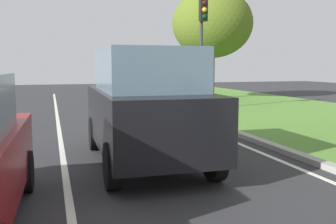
% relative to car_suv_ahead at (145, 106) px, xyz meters
% --- Properties ---
extents(ground_plane, '(60.00, 60.00, 0.00)m').
position_rel_car_suv_ahead_xyz_m(ground_plane, '(-0.89, 4.27, -1.17)').
color(ground_plane, '#2D2D30').
extents(lane_line_center, '(0.12, 32.00, 0.01)m').
position_rel_car_suv_ahead_xyz_m(lane_line_center, '(-1.59, 4.27, -1.16)').
color(lane_line_center, silver).
rests_on(lane_line_center, ground).
extents(lane_line_right_edge, '(0.12, 32.00, 0.01)m').
position_rel_car_suv_ahead_xyz_m(lane_line_right_edge, '(2.71, 4.27, -1.16)').
color(lane_line_right_edge, silver).
rests_on(lane_line_right_edge, ground).
extents(grass_verge_right, '(9.00, 48.00, 0.06)m').
position_rel_car_suv_ahead_xyz_m(grass_verge_right, '(7.61, 4.27, -1.14)').
color(grass_verge_right, '#548433').
rests_on(grass_verge_right, ground).
extents(curb_right, '(0.24, 48.00, 0.12)m').
position_rel_car_suv_ahead_xyz_m(curb_right, '(3.21, 4.27, -1.11)').
color(curb_right, '#9E9B93').
rests_on(curb_right, ground).
extents(car_suv_ahead, '(2.04, 4.53, 2.28)m').
position_rel_car_suv_ahead_xyz_m(car_suv_ahead, '(0.00, 0.00, 0.00)').
color(car_suv_ahead, black).
rests_on(car_suv_ahead, ground).
extents(traffic_light_near_right, '(0.32, 0.50, 5.06)m').
position_rel_car_suv_ahead_xyz_m(traffic_light_near_right, '(4.41, 7.97, 2.20)').
color(traffic_light_near_right, '#2D2D2D').
rests_on(traffic_light_near_right, ground).
extents(tree_roadside_far, '(4.55, 4.55, 6.25)m').
position_rel_car_suv_ahead_xyz_m(tree_roadside_far, '(7.09, 13.13, 3.14)').
color(tree_roadside_far, '#4C331E').
rests_on(tree_roadside_far, ground).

